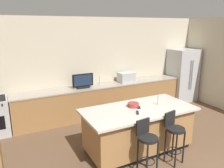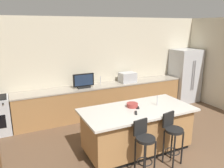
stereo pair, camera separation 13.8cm
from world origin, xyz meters
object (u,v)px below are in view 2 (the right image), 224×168
Objects in this scene: bar_stool_right at (172,134)px; tv_remote at (136,113)px; bar_stool_left at (144,143)px; fruit_bowl at (132,105)px; refrigerator at (185,76)px; cell_phone at (138,108)px; kitchen_island at (137,129)px; microwave at (128,77)px; tv_monitor at (84,81)px.

tv_remote is at bearing 123.25° from bar_stool_right.
fruit_bowl is (0.27, 0.88, 0.36)m from bar_stool_left.
refrigerator is 12.01× the size of cell_phone.
refrigerator is (3.18, 2.03, 0.43)m from kitchen_island.
refrigerator is 3.74m from fruit_bowl.
cell_phone is 0.88× the size of tv_remote.
bar_stool_left reaches higher than tv_remote.
tv_remote is (0.16, 0.55, 0.33)m from bar_stool_left.
cell_phone is at bearing -52.68° from fruit_bowl.
bar_stool_left is at bearing -114.04° from microwave.
bar_stool_left is at bearing -86.88° from tv_monitor.
tv_monitor is at bearing 102.84° from kitchen_island.
cell_phone is (0.49, -2.00, -0.16)m from tv_monitor.
tv_remote is (-1.11, -2.29, -0.12)m from microwave.
refrigerator is at bearing -1.82° from microwave.
bar_stool_left is (-0.32, -0.73, 0.13)m from kitchen_island.
tv_remote is (-0.50, 0.51, 0.33)m from bar_stool_right.
bar_stool_right is at bearing -63.83° from kitchen_island.
cell_phone is (-0.92, -2.05, -0.12)m from microwave.
microwave is at bearing 178.18° from refrigerator.
kitchen_island is at bearing 59.64° from bar_stool_left.
microwave is (0.95, 2.10, 0.58)m from kitchen_island.
tv_monitor is at bearing 128.02° from tv_remote.
bar_stool_right reaches higher than kitchen_island.
kitchen_island is at bearing 104.81° from bar_stool_right.
tv_remote is (-0.19, -0.24, 0.01)m from cell_phone.
kitchen_island is at bearing 80.31° from tv_remote.
kitchen_island is at bearing -147.45° from refrigerator.
tv_monitor is at bearing 86.00° from bar_stool_left.
bar_stool_right is 0.78m from tv_remote.
kitchen_island is 2.38m from microwave.
kitchen_island is 0.81m from bar_stool_left.
microwave reaches higher than fruit_bowl.
fruit_bowl is (-0.99, -1.96, -0.09)m from microwave.
fruit_bowl is 1.59× the size of cell_phone.
tv_remote is (-0.16, -0.19, 0.46)m from kitchen_island.
fruit_bowl is at bearing 107.30° from kitchen_island.
tv_monitor is 2.83m from bar_stool_left.
cell_phone is (0.07, -0.09, -0.04)m from fruit_bowl.
tv_remote is (-3.34, -2.22, 0.04)m from refrigerator.
microwave is at bearing 95.01° from cell_phone.
cell_phone is (-0.31, 0.74, 0.32)m from bar_stool_right.
kitchen_island is 2.33× the size of bar_stool_left.
microwave reaches higher than bar_stool_right.
microwave is 2.25m from cell_phone.
tv_monitor is 2.07m from cell_phone.
bar_stool_right is 6.71× the size of cell_phone.
kitchen_island is at bearing -114.32° from microwave.
refrigerator is 3.75× the size of microwave.
tv_monitor reaches higher than fruit_bowl.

